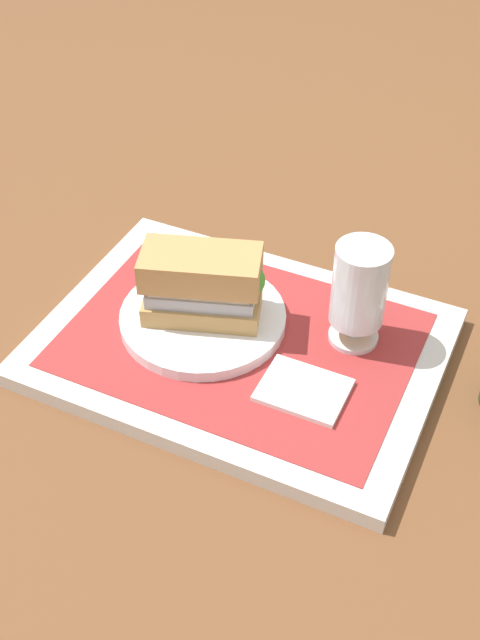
% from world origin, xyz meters
% --- Properties ---
extents(ground_plane, '(3.00, 3.00, 0.00)m').
position_xyz_m(ground_plane, '(0.00, 0.00, 0.00)').
color(ground_plane, brown).
extents(tray, '(0.44, 0.32, 0.02)m').
position_xyz_m(tray, '(0.00, 0.00, 0.01)').
color(tray, silver).
rests_on(tray, ground_plane).
extents(placemat, '(0.38, 0.27, 0.00)m').
position_xyz_m(placemat, '(0.00, 0.00, 0.02)').
color(placemat, '#9E2D2D').
rests_on(placemat, tray).
extents(plate, '(0.19, 0.19, 0.01)m').
position_xyz_m(plate, '(-0.05, 0.01, 0.03)').
color(plate, white).
rests_on(plate, placemat).
extents(sandwich, '(0.14, 0.10, 0.08)m').
position_xyz_m(sandwich, '(-0.05, 0.01, 0.08)').
color(sandwich, tan).
rests_on(sandwich, plate).
extents(beer_glass, '(0.06, 0.06, 0.12)m').
position_xyz_m(beer_glass, '(0.11, 0.06, 0.09)').
color(beer_glass, silver).
rests_on(beer_glass, placemat).
extents(napkin_folded, '(0.09, 0.07, 0.01)m').
position_xyz_m(napkin_folded, '(0.09, -0.04, 0.02)').
color(napkin_folded, white).
rests_on(napkin_folded, placemat).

